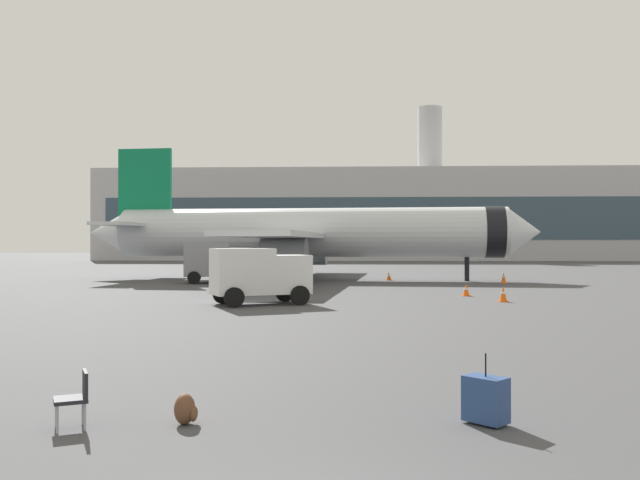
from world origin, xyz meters
name	(u,v)px	position (x,y,z in m)	size (l,w,h in m)	color
airplane_at_gate	(307,233)	(-2.87, 45.69, 3.66)	(35.77, 32.31, 10.50)	silver
service_truck	(217,261)	(-9.04, 41.28, 1.61)	(5.14, 3.31, 2.90)	gray
cargo_van	(259,273)	(-3.74, 24.58, 1.45)	(4.83, 3.77, 2.60)	white
safety_cone_near	(504,278)	(11.41, 41.78, 0.39)	(0.44, 0.44, 0.79)	#F2590C
safety_cone_mid	(389,276)	(3.49, 45.47, 0.32)	(0.44, 0.44, 0.64)	#F2590C
safety_cone_far	(466,290)	(6.71, 30.10, 0.32)	(0.44, 0.44, 0.66)	#F2590C
safety_cone_outer	(503,294)	(7.87, 26.57, 0.37)	(0.44, 0.44, 0.76)	#F2590C
rolling_suitcase	(486,399)	(2.51, 4.56, 0.39)	(0.74, 0.73, 1.10)	navy
traveller_backpack	(186,409)	(-2.14, 4.35, 0.23)	(0.36, 0.40, 0.48)	brown
gate_chair	(76,395)	(-3.75, 4.07, 0.50)	(0.64, 0.64, 0.86)	black
terminal_building	(399,216)	(9.59, 115.27, 7.95)	(105.88, 21.90, 27.72)	#B2B2B7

